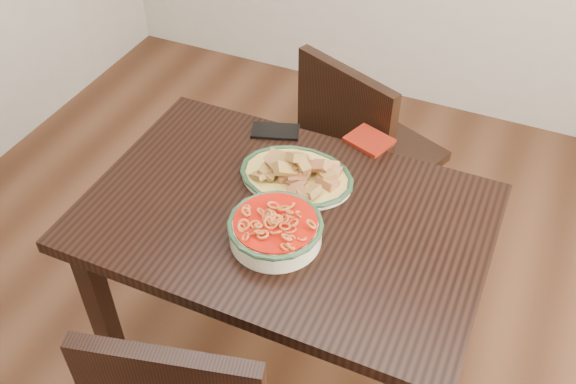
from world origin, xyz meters
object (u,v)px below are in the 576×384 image
at_px(dining_table, 285,239).
at_px(chair_far, 361,150).
at_px(noodle_bowl, 275,227).
at_px(smartphone, 275,131).
at_px(fish_plate, 296,168).

relative_size(dining_table, chair_far, 1.26).
distance_m(noodle_bowl, smartphone, 0.47).
xyz_separation_m(dining_table, noodle_bowl, (0.02, -0.10, 0.15)).
relative_size(fish_plate, smartphone, 2.23).
xyz_separation_m(dining_table, chair_far, (0.02, 0.65, -0.14)).
distance_m(dining_table, smartphone, 0.39).
bearing_deg(noodle_bowl, chair_far, 90.15).
bearing_deg(chair_far, dining_table, 111.56).
distance_m(dining_table, noodle_bowl, 0.18).
xyz_separation_m(chair_far, smartphone, (-0.20, -0.33, 0.26)).
xyz_separation_m(chair_far, noodle_bowl, (0.00, -0.76, 0.29)).
bearing_deg(dining_table, chair_far, 88.54).
relative_size(noodle_bowl, smartphone, 1.69).
distance_m(chair_far, smartphone, 0.46).
relative_size(chair_far, smartphone, 5.88).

